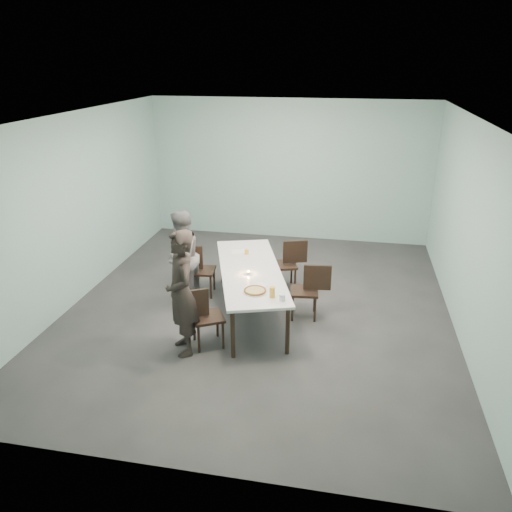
% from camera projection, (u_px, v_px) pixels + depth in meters
% --- Properties ---
extents(ground, '(7.00, 7.00, 0.00)m').
position_uv_depth(ground, '(259.00, 308.00, 8.08)').
color(ground, '#333335').
rests_on(ground, ground).
extents(room_shell, '(6.02, 7.02, 3.01)m').
position_uv_depth(room_shell, '(259.00, 185.00, 7.32)').
color(room_shell, '#9CC4C4').
rests_on(room_shell, ground).
extents(table, '(1.65, 2.75, 0.75)m').
position_uv_depth(table, '(250.00, 273.00, 7.66)').
color(table, white).
rests_on(table, ground).
extents(chair_near_left, '(0.65, 0.57, 0.87)m').
position_uv_depth(chair_near_left, '(202.00, 313.00, 6.85)').
color(chair_near_left, black).
rests_on(chair_near_left, ground).
extents(chair_far_left, '(0.63, 0.46, 0.87)m').
position_uv_depth(chair_far_left, '(197.00, 267.00, 8.37)').
color(chair_far_left, black).
rests_on(chair_far_left, ground).
extents(chair_near_right, '(0.63, 0.46, 0.87)m').
position_uv_depth(chair_near_right, '(310.00, 287.00, 7.63)').
color(chair_near_right, black).
rests_on(chair_near_right, ground).
extents(chair_far_right, '(0.65, 0.53, 0.87)m').
position_uv_depth(chair_far_right, '(289.00, 261.00, 8.60)').
color(chair_far_right, black).
rests_on(chair_far_right, ground).
extents(diner_near, '(0.69, 0.76, 1.75)m').
position_uv_depth(diner_near, '(182.00, 293.00, 6.59)').
color(diner_near, black).
rests_on(diner_near, ground).
extents(diner_far, '(0.65, 0.80, 1.54)m').
position_uv_depth(diner_far, '(181.00, 257.00, 8.06)').
color(diner_far, gray).
rests_on(diner_far, ground).
extents(pizza, '(0.34, 0.34, 0.04)m').
position_uv_depth(pizza, '(255.00, 291.00, 6.90)').
color(pizza, white).
rests_on(pizza, table).
extents(side_plate, '(0.18, 0.18, 0.01)m').
position_uv_depth(side_plate, '(261.00, 285.00, 7.10)').
color(side_plate, white).
rests_on(side_plate, table).
extents(beer_glass, '(0.08, 0.08, 0.15)m').
position_uv_depth(beer_glass, '(272.00, 292.00, 6.73)').
color(beer_glass, gold).
rests_on(beer_glass, table).
extents(water_tumbler, '(0.08, 0.08, 0.09)m').
position_uv_depth(water_tumbler, '(282.00, 297.00, 6.66)').
color(water_tumbler, silver).
rests_on(water_tumbler, table).
extents(tealight, '(0.06, 0.06, 0.05)m').
position_uv_depth(tealight, '(248.00, 273.00, 7.47)').
color(tealight, silver).
rests_on(tealight, table).
extents(amber_tumbler, '(0.07, 0.07, 0.08)m').
position_uv_depth(amber_tumbler, '(247.00, 252.00, 8.23)').
color(amber_tumbler, gold).
rests_on(amber_tumbler, table).
extents(menu, '(0.35, 0.30, 0.01)m').
position_uv_depth(menu, '(240.00, 252.00, 8.33)').
color(menu, silver).
rests_on(menu, table).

